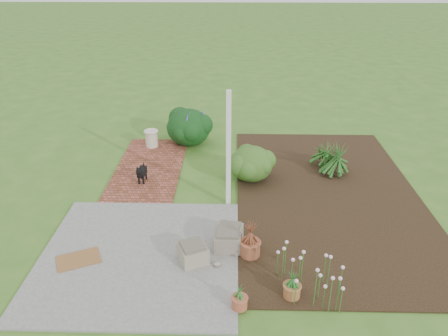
{
  "coord_description": "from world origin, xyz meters",
  "views": [
    {
      "loc": [
        0.41,
        -7.95,
        4.89
      ],
      "look_at": [
        0.2,
        0.4,
        0.7
      ],
      "focal_mm": 35.0,
      "sensor_mm": 36.0,
      "label": 1
    }
  ],
  "objects_px": {
    "stone_trough_near": "(193,254)",
    "cream_ceramic_urn": "(152,139)",
    "black_dog": "(141,172)",
    "evergreen_shrub": "(252,163)"
  },
  "relations": [
    {
      "from": "stone_trough_near",
      "to": "black_dog",
      "type": "bearing_deg",
      "value": 116.98
    },
    {
      "from": "black_dog",
      "to": "cream_ceramic_urn",
      "type": "xyz_separation_m",
      "value": [
        -0.13,
        2.08,
        -0.04
      ]
    },
    {
      "from": "black_dog",
      "to": "evergreen_shrub",
      "type": "distance_m",
      "value": 2.56
    },
    {
      "from": "black_dog",
      "to": "evergreen_shrub",
      "type": "bearing_deg",
      "value": 9.33
    },
    {
      "from": "stone_trough_near",
      "to": "cream_ceramic_urn",
      "type": "distance_m",
      "value": 5.15
    },
    {
      "from": "cream_ceramic_urn",
      "to": "black_dog",
      "type": "bearing_deg",
      "value": -86.38
    },
    {
      "from": "stone_trough_near",
      "to": "evergreen_shrub",
      "type": "distance_m",
      "value": 3.29
    },
    {
      "from": "cream_ceramic_urn",
      "to": "evergreen_shrub",
      "type": "height_order",
      "value": "evergreen_shrub"
    },
    {
      "from": "stone_trough_near",
      "to": "black_dog",
      "type": "height_order",
      "value": "black_dog"
    },
    {
      "from": "evergreen_shrub",
      "to": "cream_ceramic_urn",
      "type": "bearing_deg",
      "value": 145.74
    }
  ]
}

